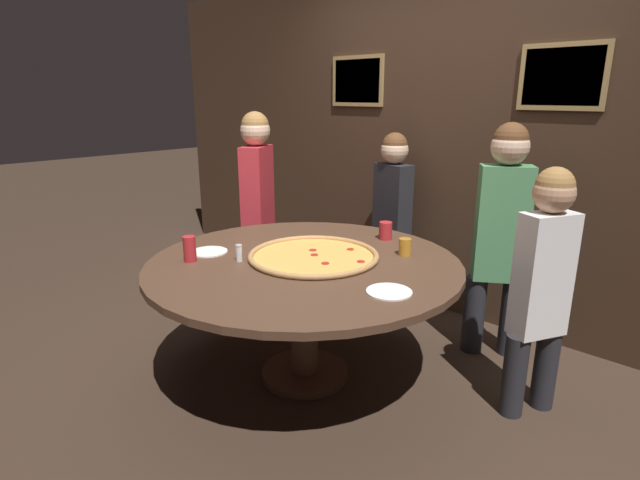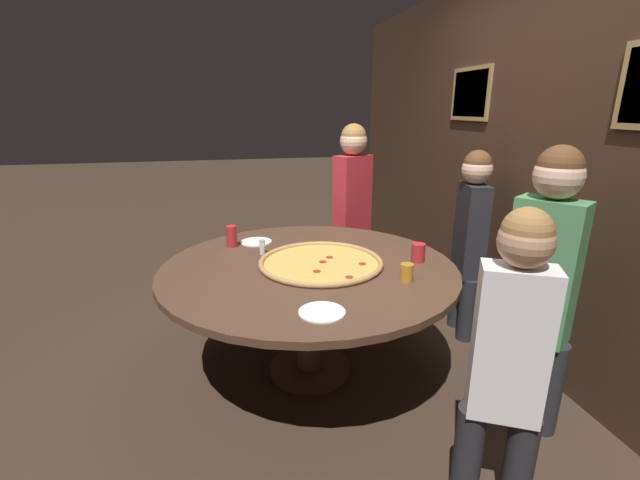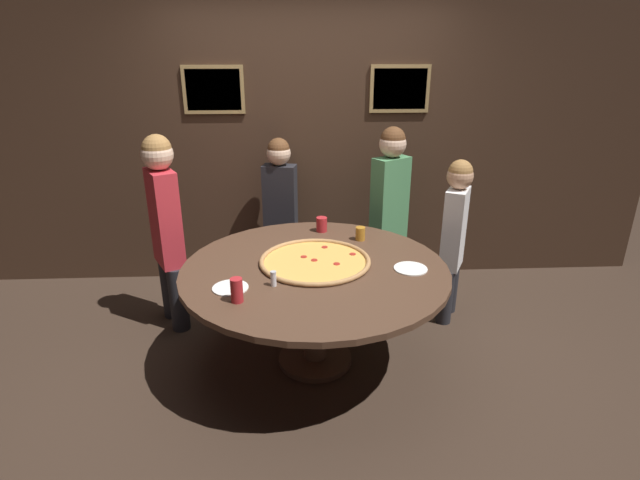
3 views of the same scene
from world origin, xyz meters
The scene contains 14 objects.
ground_plane centered at (0.00, 0.00, 0.00)m, with size 24.00×24.00×0.00m, color #38281E.
back_wall centered at (0.00, 1.49, 1.30)m, with size 6.40×0.08×2.60m.
dining_table centered at (0.00, 0.00, 0.63)m, with size 1.78×1.78×0.74m.
giant_pizza centered at (0.01, 0.07, 0.75)m, with size 0.76×0.76×0.03m.
drink_cup_centre_back centered at (0.36, 0.47, 0.79)m, with size 0.07×0.07×0.10m, color #BC7A23.
drink_cup_far_right centered at (0.08, 0.67, 0.80)m, with size 0.08×0.08×0.11m, color #B22328.
drink_cup_near_right centered at (-0.46, -0.44, 0.81)m, with size 0.07×0.07×0.15m, color #B22328.
white_plate_near_front centered at (0.63, -0.06, 0.74)m, with size 0.22×0.22×0.01m, color white.
white_plate_right_side centered at (-0.52, -0.28, 0.74)m, with size 0.22×0.22×0.01m, color white.
condiment_shaker centered at (-0.26, -0.25, 0.79)m, with size 0.04×0.04×0.10m.
diner_side_right centered at (-1.10, 0.60, 0.86)m, with size 0.30×0.40×1.52m.
diner_far_left centered at (0.69, 1.05, 0.85)m, with size 0.38×0.32×1.49m.
diner_side_left centered at (1.11, 0.58, 0.75)m, with size 0.26×0.35×1.32m.
diner_centre_back centered at (-0.26, 1.23, 0.78)m, with size 0.36×0.21×1.38m.
Camera 3 is at (-0.12, -3.00, 2.14)m, focal length 28.00 mm.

